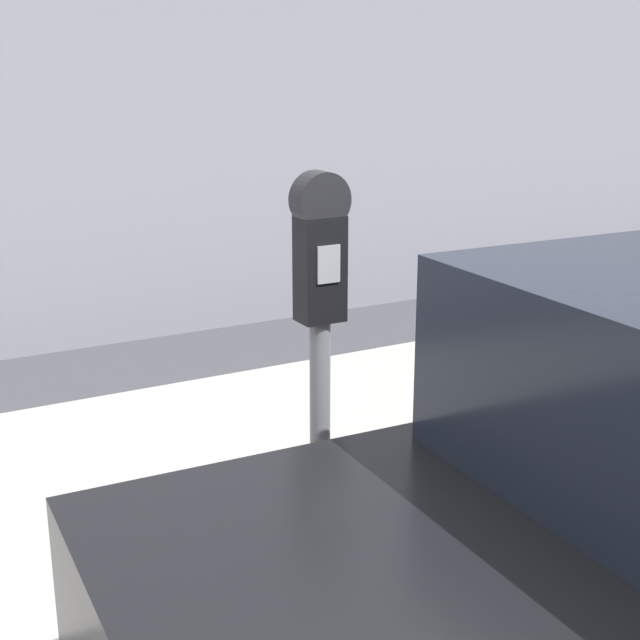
% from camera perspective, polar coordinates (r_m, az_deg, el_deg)
% --- Properties ---
extents(sidewalk, '(24.00, 2.80, 0.11)m').
position_cam_1_polar(sidewalk, '(4.37, -13.30, -11.99)').
color(sidewalk, '#BCB7AD').
rests_on(sidewalk, ground_plane).
extents(parking_meter, '(0.20, 0.12, 1.62)m').
position_cam_1_polar(parking_meter, '(3.18, 0.00, -0.59)').
color(parking_meter, slate).
rests_on(parking_meter, sidewalk).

